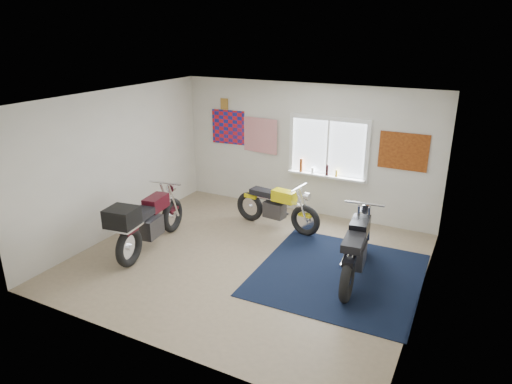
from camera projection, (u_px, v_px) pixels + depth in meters
The scene contains 10 objects.
ground at pixel (248, 260), 7.73m from camera, with size 5.50×5.50×0.00m, color #9E896B.
room_shell at pixel (248, 167), 7.18m from camera, with size 5.50×5.50×5.50m.
navy_rug at pixel (338, 274), 7.27m from camera, with size 2.50×2.60×0.01m, color black.
window_assembly at pixel (328, 152), 9.12m from camera, with size 1.66×0.17×1.26m.
oil_bottles at pixel (314, 168), 9.29m from camera, with size 0.82×0.07×0.28m.
flag_display at pixel (224, 104), 9.89m from camera, with size 1.60×0.10×1.17m.
triumph_poster at pixel (403, 151), 8.44m from camera, with size 0.90×0.03×0.70m, color #A54C14.
yellow_triumph at pixel (276, 208), 8.86m from camera, with size 1.88×0.56×0.95m.
black_chrome_bike at pixel (356, 250), 7.06m from camera, with size 0.63×2.08×1.07m.
maroon_tourer at pixel (146, 222), 7.87m from camera, with size 0.76×2.10×1.07m.
Camera 1 is at (3.26, -6.06, 3.71)m, focal length 32.00 mm.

